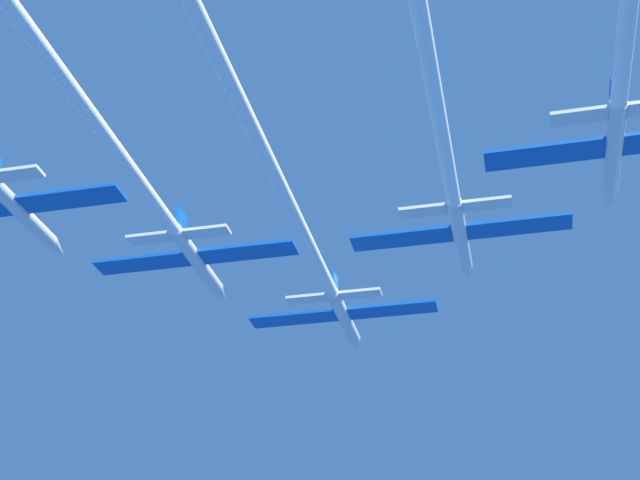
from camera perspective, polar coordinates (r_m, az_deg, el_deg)
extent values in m
cylinder|color=silver|center=(71.86, 1.49, -4.80)|extent=(0.99, 9.04, 0.99)
cone|color=silver|center=(76.83, 2.30, -6.45)|extent=(0.97, 1.99, 0.97)
ellipsoid|color=black|center=(73.81, 1.79, -5.12)|extent=(0.70, 1.81, 0.50)
cube|color=#0F51B2|center=(72.24, -1.65, -4.93)|extent=(6.87, 1.99, 0.22)
cube|color=#0F51B2|center=(70.88, 4.55, -4.36)|extent=(6.87, 1.99, 0.22)
cube|color=#0F51B2|center=(69.18, 0.89, -2.68)|extent=(0.26, 1.63, 1.45)
cube|color=silver|center=(68.88, -0.80, -3.69)|extent=(3.09, 1.19, 0.22)
cube|color=silver|center=(68.14, 2.55, -3.36)|extent=(3.09, 1.19, 0.22)
cylinder|color=white|center=(47.74, -5.41, 9.29)|extent=(0.89, 48.82, 0.89)
cylinder|color=silver|center=(65.41, -7.70, -1.28)|extent=(0.99, 9.04, 0.99)
cone|color=silver|center=(70.04, -6.20, -3.34)|extent=(0.97, 1.99, 0.97)
ellipsoid|color=black|center=(67.26, -7.11, -1.73)|extent=(0.70, 1.81, 0.50)
cube|color=#0F51B2|center=(66.41, -11.02, -1.43)|extent=(6.87, 1.99, 0.22)
cube|color=#0F51B2|center=(63.88, -4.51, -0.75)|extent=(6.87, 1.99, 0.22)
cube|color=#0F51B2|center=(63.06, -8.71, 1.20)|extent=(0.26, 1.63, 1.45)
cube|color=silver|center=(63.03, -10.58, 0.11)|extent=(3.09, 1.19, 0.22)
cube|color=silver|center=(61.65, -7.07, 0.52)|extent=(3.09, 1.19, 0.22)
cylinder|color=silver|center=(62.36, 8.75, 0.27)|extent=(0.99, 9.04, 0.99)
cone|color=silver|center=(67.23, 9.15, -1.98)|extent=(0.97, 1.99, 0.97)
ellipsoid|color=black|center=(64.31, 8.87, -0.25)|extent=(0.70, 1.81, 0.50)
cube|color=#0F51B2|center=(62.25, 5.11, 0.08)|extent=(6.87, 1.99, 0.22)
cube|color=#0F51B2|center=(61.93, 12.33, 0.85)|extent=(6.87, 1.99, 0.22)
cube|color=#0F51B2|center=(59.86, 8.36, 2.94)|extent=(0.26, 1.63, 1.45)
cube|color=silver|center=(59.19, 6.46, 1.82)|extent=(3.09, 1.19, 0.22)
cube|color=silver|center=(59.02, 10.40, 2.24)|extent=(3.09, 1.19, 0.22)
cylinder|color=silver|center=(62.17, -18.33, 1.85)|extent=(0.99, 9.04, 0.99)
cone|color=silver|center=(66.28, -16.06, -0.53)|extent=(0.97, 1.99, 0.97)
ellipsoid|color=black|center=(63.83, -17.42, 1.29)|extent=(0.70, 1.81, 0.50)
cube|color=#0F51B2|center=(60.03, -15.28, 2.52)|extent=(6.87, 1.99, 0.22)
cube|color=silver|center=(58.47, -18.36, 3.95)|extent=(3.09, 1.19, 0.22)
cylinder|color=silver|center=(55.48, 17.87, 5.35)|extent=(0.99, 9.04, 0.99)
cone|color=silver|center=(60.14, 17.59, 2.44)|extent=(0.97, 1.99, 0.97)
ellipsoid|color=black|center=(57.36, 17.70, 4.60)|extent=(0.70, 1.81, 0.50)
cube|color=#0F51B2|center=(54.74, 13.82, 5.21)|extent=(6.87, 1.99, 0.22)
cube|color=#0F51B2|center=(53.22, 17.89, 8.60)|extent=(0.26, 1.63, 1.45)
cube|color=silver|center=(52.13, 15.87, 7.45)|extent=(3.09, 1.19, 0.22)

